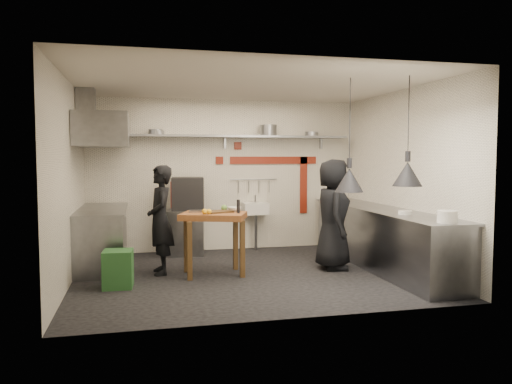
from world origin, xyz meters
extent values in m
plane|color=black|center=(0.00, 0.00, 0.00)|extent=(5.00, 5.00, 0.00)
plane|color=beige|center=(0.00, 0.00, 2.80)|extent=(5.00, 5.00, 0.00)
cube|color=silver|center=(0.00, 2.10, 1.40)|extent=(5.00, 0.04, 2.80)
cube|color=silver|center=(0.00, -2.10, 1.40)|extent=(5.00, 0.04, 2.80)
cube|color=silver|center=(-2.50, 0.00, 1.40)|extent=(0.04, 4.20, 2.80)
cube|color=silver|center=(2.50, 0.00, 1.40)|extent=(0.04, 4.20, 2.80)
cube|color=maroon|center=(0.95, 2.08, 1.68)|extent=(1.70, 0.02, 0.14)
cube|color=maroon|center=(1.55, 2.08, 1.20)|extent=(0.14, 0.02, 1.10)
cube|color=maroon|center=(0.25, 2.08, 1.95)|extent=(0.14, 0.02, 0.14)
cube|color=maroon|center=(-0.10, 2.08, 1.68)|extent=(0.14, 0.02, 0.14)
cube|color=slate|center=(0.00, 1.92, 2.12)|extent=(4.60, 0.34, 0.04)
cube|color=slate|center=(-1.90, 2.07, 2.02)|extent=(0.04, 0.06, 0.24)
cube|color=slate|center=(0.00, 2.07, 2.02)|extent=(0.04, 0.06, 0.24)
cube|color=slate|center=(1.90, 2.07, 2.02)|extent=(0.04, 0.06, 0.24)
cylinder|color=slate|center=(-1.27, 1.92, 2.19)|extent=(0.33, 0.33, 0.09)
cylinder|color=slate|center=(-1.24, 1.92, 2.18)|extent=(0.29, 0.29, 0.07)
cylinder|color=slate|center=(0.80, 1.92, 2.24)|extent=(0.33, 0.33, 0.20)
cylinder|color=slate|center=(1.65, 1.92, 2.18)|extent=(0.28, 0.28, 0.08)
cube|color=slate|center=(-0.78, 1.75, 0.40)|extent=(0.70, 0.65, 0.80)
cube|color=black|center=(-0.73, 1.75, 1.09)|extent=(0.61, 0.57, 0.58)
cube|color=maroon|center=(-0.77, 1.51, 1.09)|extent=(0.55, 0.09, 0.46)
cube|color=black|center=(-0.76, 1.51, 1.09)|extent=(0.35, 0.05, 0.34)
cube|color=silver|center=(0.55, 1.92, 0.78)|extent=(0.46, 0.34, 0.22)
cylinder|color=slate|center=(0.55, 1.92, 0.96)|extent=(0.03, 0.03, 0.14)
cylinder|color=slate|center=(0.55, 1.88, 0.34)|extent=(0.06, 0.06, 0.66)
cylinder|color=slate|center=(0.55, 2.06, 1.32)|extent=(0.90, 0.02, 0.02)
cube|color=slate|center=(2.15, 0.00, 0.45)|extent=(0.70, 3.80, 0.90)
cube|color=slate|center=(2.15, 0.00, 0.92)|extent=(0.76, 3.90, 0.03)
cylinder|color=silver|center=(2.12, -1.74, 1.01)|extent=(0.27, 0.27, 0.15)
cylinder|color=silver|center=(2.10, -0.77, 0.96)|extent=(0.20, 0.20, 0.05)
cube|color=slate|center=(-2.15, 1.05, 0.45)|extent=(0.70, 1.90, 0.90)
cube|color=slate|center=(-2.15, 1.05, 0.92)|extent=(0.76, 2.00, 0.03)
cube|color=slate|center=(-2.10, 1.05, 2.15)|extent=(0.78, 1.60, 0.50)
cube|color=slate|center=(-2.35, 1.05, 2.55)|extent=(0.28, 0.28, 0.50)
cube|color=#215023|center=(-1.86, -0.32, 0.25)|extent=(0.41, 0.41, 0.50)
cube|color=#473017|center=(-0.43, 0.14, 0.93)|extent=(0.45, 0.38, 0.02)
cylinder|color=black|center=(-0.16, -0.01, 1.02)|extent=(0.06, 0.06, 0.20)
sphere|color=gold|center=(-0.66, -0.03, 0.96)|extent=(0.11, 0.11, 0.08)
sphere|color=gold|center=(-0.60, -0.04, 0.96)|extent=(0.10, 0.10, 0.08)
sphere|color=#598836|center=(-0.31, 0.32, 0.97)|extent=(0.11, 0.11, 0.09)
cube|color=slate|center=(-0.75, 0.27, 0.94)|extent=(0.20, 0.15, 0.03)
imported|color=silver|center=(-0.16, 0.26, 0.95)|extent=(0.28, 0.28, 0.07)
imported|color=black|center=(-1.27, 0.35, 0.81)|extent=(0.43, 0.62, 1.62)
imported|color=black|center=(1.36, 0.08, 0.85)|extent=(0.73, 0.94, 1.71)
camera|label=1|loc=(-1.56, -7.13, 1.74)|focal=35.00mm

